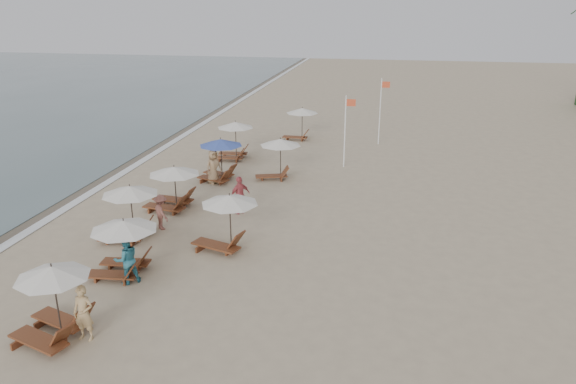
% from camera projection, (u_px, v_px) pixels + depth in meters
% --- Properties ---
extents(ground, '(160.00, 160.00, 0.00)m').
position_uv_depth(ground, '(263.00, 308.00, 17.34)').
color(ground, tan).
rests_on(ground, ground).
extents(wet_sand_band, '(3.20, 140.00, 0.01)m').
position_uv_depth(wet_sand_band, '(78.00, 186.00, 28.87)').
color(wet_sand_band, '#6B5E4C').
rests_on(wet_sand_band, ground).
extents(foam_line, '(0.50, 140.00, 0.02)m').
position_uv_depth(foam_line, '(100.00, 187.00, 28.63)').
color(foam_line, white).
rests_on(foam_line, ground).
extents(lounger_station_0, '(2.47, 2.30, 2.32)m').
position_uv_depth(lounger_station_0, '(50.00, 304.00, 15.47)').
color(lounger_station_0, brown).
rests_on(lounger_station_0, ground).
extents(lounger_station_1, '(2.50, 2.34, 2.10)m').
position_uv_depth(lounger_station_1, '(121.00, 245.00, 19.09)').
color(lounger_station_1, brown).
rests_on(lounger_station_1, ground).
extents(lounger_station_2, '(2.46, 2.27, 2.29)m').
position_uv_depth(lounger_station_2, '(128.00, 210.00, 22.02)').
color(lounger_station_2, brown).
rests_on(lounger_station_2, ground).
extents(lounger_station_3, '(2.66, 2.37, 2.06)m').
position_uv_depth(lounger_station_3, '(171.00, 187.00, 25.33)').
color(lounger_station_3, brown).
rests_on(lounger_station_3, ground).
extents(lounger_station_4, '(2.51, 2.33, 2.31)m').
position_uv_depth(lounger_station_4, '(218.00, 158.00, 29.32)').
color(lounger_station_4, brown).
rests_on(lounger_station_4, ground).
extents(lounger_station_5, '(2.46, 2.21, 2.34)m').
position_uv_depth(lounger_station_5, '(233.00, 140.00, 33.32)').
color(lounger_station_5, brown).
rests_on(lounger_station_5, ground).
extents(inland_station_0, '(2.73, 2.24, 2.22)m').
position_uv_depth(inland_station_0, '(224.00, 217.00, 20.99)').
color(inland_station_0, brown).
rests_on(inland_station_0, ground).
extents(inland_station_1, '(2.54, 2.24, 2.22)m').
position_uv_depth(inland_station_1, '(277.00, 153.00, 29.49)').
color(inland_station_1, brown).
rests_on(inland_station_1, ground).
extents(inland_station_2, '(2.50, 2.24, 2.22)m').
position_uv_depth(inland_station_2, '(300.00, 119.00, 37.99)').
color(inland_station_2, brown).
rests_on(inland_station_2, ground).
extents(beachgoer_near, '(0.62, 0.42, 1.69)m').
position_uv_depth(beachgoer_near, '(84.00, 313.00, 15.51)').
color(beachgoer_near, tan).
rests_on(beachgoer_near, ground).
extents(beachgoer_mid_a, '(1.09, 1.07, 1.77)m').
position_uv_depth(beachgoer_mid_a, '(126.00, 259.00, 18.65)').
color(beachgoer_mid_a, teal).
rests_on(beachgoer_mid_a, ground).
extents(beachgoer_mid_b, '(1.12, 1.08, 1.53)m').
position_uv_depth(beachgoer_mid_b, '(161.00, 212.00, 23.15)').
color(beachgoer_mid_b, brown).
rests_on(beachgoer_mid_b, ground).
extents(beachgoer_far_a, '(1.00, 1.07, 1.77)m').
position_uv_depth(beachgoer_far_a, '(240.00, 195.00, 24.83)').
color(beachgoer_far_a, '#B94A4F').
rests_on(beachgoer_far_a, ground).
extents(beachgoer_far_b, '(1.01, 1.06, 1.83)m').
position_uv_depth(beachgoer_far_b, '(213.00, 167.00, 28.99)').
color(beachgoer_far_b, '#A07D57').
rests_on(beachgoer_far_b, ground).
extents(flag_pole_near, '(0.60, 0.08, 4.20)m').
position_uv_depth(flag_pole_near, '(346.00, 128.00, 31.40)').
color(flag_pole_near, silver).
rests_on(flag_pole_near, ground).
extents(flag_pole_far, '(0.60, 0.08, 4.43)m').
position_uv_depth(flag_pole_far, '(381.00, 108.00, 36.50)').
color(flag_pole_far, silver).
rests_on(flag_pole_far, ground).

